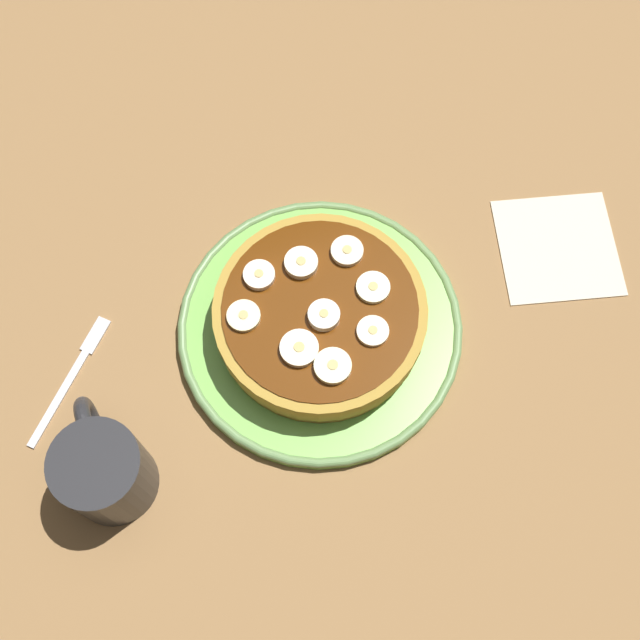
{
  "coord_description": "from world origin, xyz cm",
  "views": [
    {
      "loc": [
        -25.16,
        10.04,
        69.87
      ],
      "look_at": [
        0.0,
        0.0,
        2.57
      ],
      "focal_mm": 46.32,
      "sensor_mm": 36.0,
      "label": 1
    }
  ],
  "objects_px": {
    "pancake_stack": "(322,317)",
    "banana_slice_6": "(299,349)",
    "banana_slice_7": "(374,290)",
    "fork": "(73,372)",
    "banana_slice_3": "(244,316)",
    "banana_slice_0": "(322,316)",
    "plate": "(320,327)",
    "banana_slice_5": "(259,275)",
    "banana_slice_1": "(298,264)",
    "banana_slice_4": "(347,251)",
    "banana_slice_2": "(373,331)",
    "napkin": "(558,247)",
    "coffee_mug": "(104,469)",
    "banana_slice_8": "(333,366)"
  },
  "relations": [
    {
      "from": "coffee_mug",
      "to": "banana_slice_0",
      "type": "bearing_deg",
      "value": -75.97
    },
    {
      "from": "banana_slice_5",
      "to": "napkin",
      "type": "bearing_deg",
      "value": -100.62
    },
    {
      "from": "plate",
      "to": "banana_slice_4",
      "type": "relative_size",
      "value": 8.97
    },
    {
      "from": "banana_slice_1",
      "to": "banana_slice_3",
      "type": "xyz_separation_m",
      "value": [
        -0.03,
        0.06,
        -0.0
      ]
    },
    {
      "from": "banana_slice_0",
      "to": "coffee_mug",
      "type": "xyz_separation_m",
      "value": [
        -0.05,
        0.21,
        -0.01
      ]
    },
    {
      "from": "pancake_stack",
      "to": "banana_slice_3",
      "type": "relative_size",
      "value": 6.58
    },
    {
      "from": "banana_slice_4",
      "to": "banana_slice_5",
      "type": "relative_size",
      "value": 1.04
    },
    {
      "from": "banana_slice_5",
      "to": "banana_slice_8",
      "type": "relative_size",
      "value": 0.88
    },
    {
      "from": "banana_slice_0",
      "to": "banana_slice_5",
      "type": "bearing_deg",
      "value": 33.07
    },
    {
      "from": "banana_slice_7",
      "to": "banana_slice_8",
      "type": "bearing_deg",
      "value": 130.69
    },
    {
      "from": "napkin",
      "to": "pancake_stack",
      "type": "bearing_deg",
      "value": 88.94
    },
    {
      "from": "banana_slice_0",
      "to": "banana_slice_2",
      "type": "relative_size",
      "value": 1.0
    },
    {
      "from": "banana_slice_7",
      "to": "banana_slice_8",
      "type": "distance_m",
      "value": 0.08
    },
    {
      "from": "plate",
      "to": "fork",
      "type": "height_order",
      "value": "plate"
    },
    {
      "from": "coffee_mug",
      "to": "banana_slice_3",
      "type": "bearing_deg",
      "value": -62.41
    },
    {
      "from": "banana_slice_1",
      "to": "fork",
      "type": "distance_m",
      "value": 0.22
    },
    {
      "from": "pancake_stack",
      "to": "banana_slice_0",
      "type": "height_order",
      "value": "banana_slice_0"
    },
    {
      "from": "plate",
      "to": "banana_slice_0",
      "type": "relative_size",
      "value": 9.35
    },
    {
      "from": "banana_slice_0",
      "to": "banana_slice_7",
      "type": "distance_m",
      "value": 0.05
    },
    {
      "from": "banana_slice_6",
      "to": "banana_slice_8",
      "type": "height_order",
      "value": "same"
    },
    {
      "from": "napkin",
      "to": "banana_slice_7",
      "type": "bearing_deg",
      "value": 89.18
    },
    {
      "from": "banana_slice_2",
      "to": "pancake_stack",
      "type": "bearing_deg",
      "value": 41.23
    },
    {
      "from": "banana_slice_3",
      "to": "pancake_stack",
      "type": "bearing_deg",
      "value": -104.89
    },
    {
      "from": "plate",
      "to": "napkin",
      "type": "distance_m",
      "value": 0.24
    },
    {
      "from": "fork",
      "to": "banana_slice_4",
      "type": "bearing_deg",
      "value": -90.67
    },
    {
      "from": "plate",
      "to": "coffee_mug",
      "type": "height_order",
      "value": "coffee_mug"
    },
    {
      "from": "banana_slice_8",
      "to": "pancake_stack",
      "type": "bearing_deg",
      "value": -12.37
    },
    {
      "from": "pancake_stack",
      "to": "banana_slice_4",
      "type": "height_order",
      "value": "banana_slice_4"
    },
    {
      "from": "banana_slice_4",
      "to": "banana_slice_0",
      "type": "bearing_deg",
      "value": 138.85
    },
    {
      "from": "banana_slice_7",
      "to": "fork",
      "type": "xyz_separation_m",
      "value": [
        0.05,
        0.27,
        -0.05
      ]
    },
    {
      "from": "pancake_stack",
      "to": "banana_slice_1",
      "type": "bearing_deg",
      "value": 5.28
    },
    {
      "from": "plate",
      "to": "banana_slice_3",
      "type": "distance_m",
      "value": 0.08
    },
    {
      "from": "banana_slice_7",
      "to": "banana_slice_5",
      "type": "bearing_deg",
      "value": 60.29
    },
    {
      "from": "banana_slice_8",
      "to": "napkin",
      "type": "bearing_deg",
      "value": -79.16
    },
    {
      "from": "plate",
      "to": "banana_slice_7",
      "type": "height_order",
      "value": "banana_slice_7"
    },
    {
      "from": "banana_slice_1",
      "to": "banana_slice_5",
      "type": "relative_size",
      "value": 1.06
    },
    {
      "from": "pancake_stack",
      "to": "banana_slice_7",
      "type": "xyz_separation_m",
      "value": [
        -0.0,
        -0.05,
        0.02
      ]
    },
    {
      "from": "pancake_stack",
      "to": "banana_slice_1",
      "type": "xyz_separation_m",
      "value": [
        0.04,
        0.0,
        0.02
      ]
    },
    {
      "from": "banana_slice_7",
      "to": "fork",
      "type": "relative_size",
      "value": 0.29
    },
    {
      "from": "banana_slice_2",
      "to": "banana_slice_8",
      "type": "distance_m",
      "value": 0.05
    },
    {
      "from": "pancake_stack",
      "to": "banana_slice_6",
      "type": "relative_size",
      "value": 5.78
    },
    {
      "from": "plate",
      "to": "banana_slice_1",
      "type": "xyz_separation_m",
      "value": [
        0.04,
        0.0,
        0.05
      ]
    },
    {
      "from": "banana_slice_3",
      "to": "banana_slice_5",
      "type": "distance_m",
      "value": 0.04
    },
    {
      "from": "banana_slice_8",
      "to": "fork",
      "type": "relative_size",
      "value": 0.31
    },
    {
      "from": "plate",
      "to": "banana_slice_5",
      "type": "xyz_separation_m",
      "value": [
        0.05,
        0.04,
        0.05
      ]
    },
    {
      "from": "banana_slice_0",
      "to": "banana_slice_7",
      "type": "bearing_deg",
      "value": -82.88
    },
    {
      "from": "banana_slice_3",
      "to": "banana_slice_8",
      "type": "distance_m",
      "value": 0.09
    },
    {
      "from": "banana_slice_1",
      "to": "fork",
      "type": "bearing_deg",
      "value": 90.22
    },
    {
      "from": "banana_slice_5",
      "to": "banana_slice_7",
      "type": "distance_m",
      "value": 0.1
    },
    {
      "from": "banana_slice_2",
      "to": "banana_slice_7",
      "type": "height_order",
      "value": "same"
    }
  ]
}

